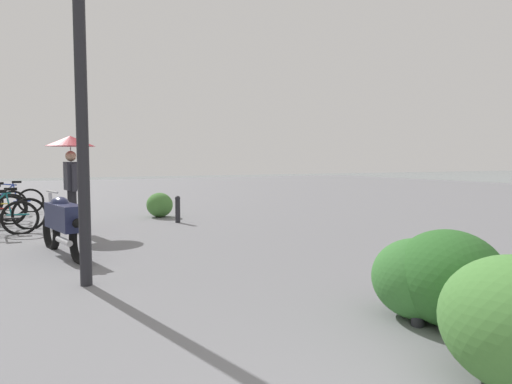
{
  "coord_description": "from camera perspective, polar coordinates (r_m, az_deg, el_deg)",
  "views": [
    {
      "loc": [
        -0.66,
        2.01,
        1.51
      ],
      "look_at": [
        10.04,
        -3.4,
        0.65
      ],
      "focal_mm": 30.95,
      "sensor_mm": 36.0,
      "label": 1
    }
  ],
  "objects": [
    {
      "name": "pedestrian",
      "position": [
        10.18,
        -22.82,
        4.3
      ],
      "size": [
        1.0,
        1.0,
        2.03
      ],
      "color": "black",
      "rests_on": "ground"
    },
    {
      "name": "motorcycle",
      "position": [
        7.68,
        -23.57,
        -3.77
      ],
      "size": [
        2.14,
        0.61,
        1.06
      ],
      "color": "black",
      "rests_on": "ground"
    },
    {
      "name": "bollard_mid",
      "position": [
        10.86,
        -10.08,
        -2.12
      ],
      "size": [
        0.13,
        0.13,
        0.66
      ],
      "color": "#232328",
      "rests_on": "ground"
    },
    {
      "name": "bicycle_blue",
      "position": [
        14.51,
        -29.18,
        -0.97
      ],
      "size": [
        0.2,
        1.77,
        0.95
      ],
      "color": "black",
      "rests_on": "ground"
    },
    {
      "name": "shrub_tall",
      "position": [
        4.46,
        23.58,
        -10.1
      ],
      "size": [
        1.04,
        0.93,
        0.88
      ],
      "color": "#2D6628",
      "rests_on": "ground"
    },
    {
      "name": "shrub_wide",
      "position": [
        4.55,
        20.11,
        -10.46
      ],
      "size": [
        0.9,
        0.81,
        0.77
      ],
      "color": "#387533",
      "rests_on": "ground"
    },
    {
      "name": "lamppost",
      "position": [
        5.73,
        -21.74,
        14.92
      ],
      "size": [
        0.98,
        0.28,
        3.91
      ],
      "color": "#232328",
      "rests_on": "ground"
    },
    {
      "name": "bollard_near",
      "position": [
        4.34,
        20.29,
        -11.05
      ],
      "size": [
        0.13,
        0.13,
        0.75
      ],
      "color": "#232328",
      "rests_on": "ground"
    },
    {
      "name": "bicycle_teal",
      "position": [
        10.98,
        -29.99,
        -2.47
      ],
      "size": [
        0.25,
        1.77,
        0.95
      ],
      "color": "black",
      "rests_on": "ground"
    },
    {
      "name": "shrub_low",
      "position": [
        12.06,
        -12.35,
        -1.63
      ],
      "size": [
        0.76,
        0.69,
        0.65
      ],
      "color": "#477F38",
      "rests_on": "ground"
    }
  ]
}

